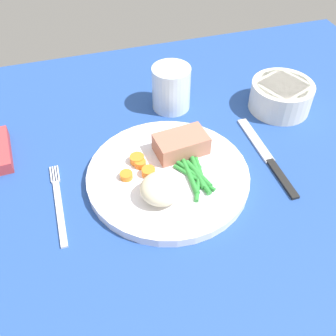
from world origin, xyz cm
name	(u,v)px	position (x,y,z in cm)	size (l,w,h in cm)	color
dining_table	(160,188)	(0.00, 0.00, 1.00)	(120.00, 90.00, 2.00)	#234793
dinner_plate	(168,176)	(1.58, 0.72, 2.80)	(26.42, 26.42, 1.60)	white
meat_portion	(181,144)	(5.14, 4.88, 5.24)	(8.67, 5.22, 3.28)	#A86B56
mashed_potatoes	(162,188)	(-0.80, -4.04, 5.61)	(6.64, 6.21, 4.03)	beige
carrot_slices	(139,167)	(-2.77, 2.75, 4.21)	(5.66, 5.63, 1.30)	orange
green_beans	(196,176)	(5.45, -1.62, 3.99)	(4.93, 9.78, 0.89)	#2D8C38
fork	(59,204)	(-16.18, 0.46, 2.20)	(1.44, 16.60, 0.40)	silver
knife	(267,157)	(19.51, 0.43, 2.20)	(1.70, 20.50, 0.64)	black
water_glass	(171,91)	(7.94, 19.62, 5.66)	(7.43, 7.43, 8.63)	silver
salad_bowl	(281,95)	(28.25, 12.96, 5.12)	(11.89, 11.89, 5.53)	silver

